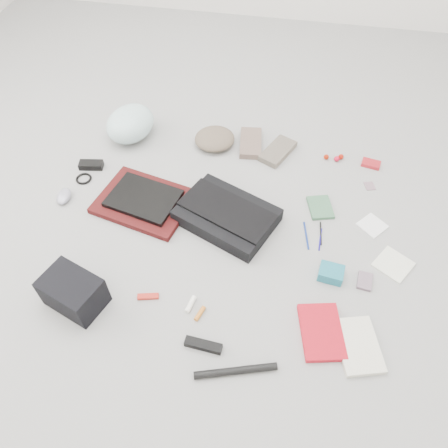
% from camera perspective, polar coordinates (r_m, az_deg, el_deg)
% --- Properties ---
extents(ground_plane, '(4.00, 4.00, 0.00)m').
position_cam_1_polar(ground_plane, '(1.92, 0.00, -0.94)').
color(ground_plane, gray).
extents(messenger_bag, '(0.49, 0.43, 0.07)m').
position_cam_1_polar(messenger_bag, '(1.93, 0.38, 1.08)').
color(messenger_bag, black).
rests_on(messenger_bag, ground_plane).
extents(bag_flap, '(0.45, 0.33, 0.01)m').
position_cam_1_polar(bag_flap, '(1.90, 0.38, 1.85)').
color(bag_flap, black).
rests_on(bag_flap, messenger_bag).
extents(laptop_sleeve, '(0.47, 0.39, 0.03)m').
position_cam_1_polar(laptop_sleeve, '(2.05, -10.37, 2.87)').
color(laptop_sleeve, '#420E0E').
rests_on(laptop_sleeve, ground_plane).
extents(laptop, '(0.35, 0.29, 0.02)m').
position_cam_1_polar(laptop, '(2.03, -10.47, 3.33)').
color(laptop, black).
rests_on(laptop, laptop_sleeve).
extents(bike_helmet, '(0.30, 0.34, 0.17)m').
position_cam_1_polar(bike_helmet, '(2.37, -12.14, 12.69)').
color(bike_helmet, '#CAF1F1').
rests_on(bike_helmet, ground_plane).
extents(beanie, '(0.27, 0.27, 0.07)m').
position_cam_1_polar(beanie, '(2.30, -1.24, 11.07)').
color(beanie, brown).
rests_on(beanie, ground_plane).
extents(mitten_left, '(0.13, 0.23, 0.03)m').
position_cam_1_polar(mitten_left, '(2.31, 3.51, 10.51)').
color(mitten_left, '#725C50').
rests_on(mitten_left, ground_plane).
extents(mitten_right, '(0.19, 0.24, 0.03)m').
position_cam_1_polar(mitten_right, '(2.28, 7.04, 9.41)').
color(mitten_right, '#665C50').
rests_on(mitten_right, ground_plane).
extents(power_brick, '(0.12, 0.07, 0.03)m').
position_cam_1_polar(power_brick, '(2.28, -16.96, 7.39)').
color(power_brick, black).
rests_on(power_brick, ground_plane).
extents(cable_coil, '(0.09, 0.09, 0.01)m').
position_cam_1_polar(cable_coil, '(2.24, -17.85, 5.66)').
color(cable_coil, black).
rests_on(cable_coil, ground_plane).
extents(mouse, '(0.07, 0.11, 0.04)m').
position_cam_1_polar(mouse, '(2.16, -20.18, 3.45)').
color(mouse, '#9492A6').
rests_on(mouse, ground_plane).
extents(camera_bag, '(0.26, 0.22, 0.14)m').
position_cam_1_polar(camera_bag, '(1.76, -19.07, -8.40)').
color(camera_bag, black).
rests_on(camera_bag, ground_plane).
extents(multitool, '(0.09, 0.04, 0.01)m').
position_cam_1_polar(multitool, '(1.76, -9.88, -9.31)').
color(multitool, '#AF2116').
rests_on(multitool, ground_plane).
extents(toiletry_tube_white, '(0.03, 0.07, 0.02)m').
position_cam_1_polar(toiletry_tube_white, '(1.72, -4.38, -10.40)').
color(toiletry_tube_white, white).
rests_on(toiletry_tube_white, ground_plane).
extents(toiletry_tube_orange, '(0.04, 0.06, 0.02)m').
position_cam_1_polar(toiletry_tube_orange, '(1.70, -3.18, -11.59)').
color(toiletry_tube_orange, '#C96F20').
rests_on(toiletry_tube_orange, ground_plane).
extents(u_lock, '(0.14, 0.04, 0.03)m').
position_cam_1_polar(u_lock, '(1.64, -2.72, -15.52)').
color(u_lock, black).
rests_on(u_lock, ground_plane).
extents(bike_pump, '(0.29, 0.11, 0.03)m').
position_cam_1_polar(bike_pump, '(1.60, 1.53, -18.62)').
color(bike_pump, black).
rests_on(bike_pump, ground_plane).
extents(book_red, '(0.19, 0.25, 0.02)m').
position_cam_1_polar(book_red, '(1.70, 12.61, -13.58)').
color(book_red, red).
rests_on(book_red, ground_plane).
extents(book_white, '(0.20, 0.25, 0.02)m').
position_cam_1_polar(book_white, '(1.71, 17.10, -14.94)').
color(book_white, beige).
rests_on(book_white, ground_plane).
extents(notepad, '(0.14, 0.16, 0.02)m').
position_cam_1_polar(notepad, '(2.05, 12.46, 2.13)').
color(notepad, '#396445').
rests_on(notepad, ground_plane).
extents(pen_blue, '(0.04, 0.15, 0.01)m').
position_cam_1_polar(pen_blue, '(1.94, 10.69, -1.47)').
color(pen_blue, navy).
rests_on(pen_blue, ground_plane).
extents(pen_black, '(0.02, 0.13, 0.01)m').
position_cam_1_polar(pen_black, '(1.96, 12.53, -1.20)').
color(pen_black, black).
rests_on(pen_black, ground_plane).
extents(pen_navy, '(0.01, 0.12, 0.01)m').
position_cam_1_polar(pen_navy, '(1.94, 12.46, -1.97)').
color(pen_navy, '#160D82').
rests_on(pen_navy, ground_plane).
extents(accordion_wallet, '(0.11, 0.09, 0.05)m').
position_cam_1_polar(accordion_wallet, '(1.82, 13.80, -6.26)').
color(accordion_wallet, teal).
rests_on(accordion_wallet, ground_plane).
extents(card_deck, '(0.07, 0.09, 0.02)m').
position_cam_1_polar(card_deck, '(1.85, 17.91, -7.11)').
color(card_deck, gray).
rests_on(card_deck, ground_plane).
extents(napkin_top, '(0.15, 0.15, 0.01)m').
position_cam_1_polar(napkin_top, '(2.05, 18.80, -0.18)').
color(napkin_top, white).
rests_on(napkin_top, ground_plane).
extents(napkin_bottom, '(0.18, 0.18, 0.01)m').
position_cam_1_polar(napkin_bottom, '(1.95, 21.24, -4.93)').
color(napkin_bottom, silver).
rests_on(napkin_bottom, ground_plane).
extents(lollipop_a, '(0.03, 0.03, 0.03)m').
position_cam_1_polar(lollipop_a, '(2.29, 13.21, 8.53)').
color(lollipop_a, '#991A05').
rests_on(lollipop_a, ground_plane).
extents(lollipop_b, '(0.03, 0.03, 0.03)m').
position_cam_1_polar(lollipop_b, '(2.29, 14.52, 8.24)').
color(lollipop_b, red).
rests_on(lollipop_b, ground_plane).
extents(lollipop_c, '(0.03, 0.03, 0.03)m').
position_cam_1_polar(lollipop_c, '(2.31, 15.03, 8.49)').
color(lollipop_c, '#A01205').
rests_on(lollipop_c, ground_plane).
extents(altoids_tin, '(0.10, 0.07, 0.02)m').
position_cam_1_polar(altoids_tin, '(2.32, 18.64, 7.47)').
color(altoids_tin, '#AB1C24').
rests_on(altoids_tin, ground_plane).
extents(stamp_sheet, '(0.06, 0.07, 0.00)m').
position_cam_1_polar(stamp_sheet, '(2.21, 18.49, 4.73)').
color(stamp_sheet, gray).
rests_on(stamp_sheet, ground_plane).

